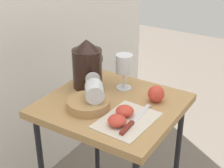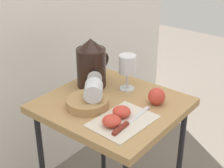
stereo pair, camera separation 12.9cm
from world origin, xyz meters
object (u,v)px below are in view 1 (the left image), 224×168
object	(u,v)px
pitcher	(87,68)
knife	(132,123)
wine_glass_tipped_near	(94,91)
apple_half_right	(125,111)
apple_whole	(156,94)
wine_glass_upright	(124,66)
basket_tray	(89,104)
apple_half_left	(117,121)
table	(112,117)

from	to	relation	value
pitcher	knife	distance (m)	0.35
wine_glass_tipped_near	knife	distance (m)	0.19
pitcher	apple_half_right	bearing A→B (deg)	-116.57
apple_half_right	apple_whole	bearing A→B (deg)	-16.85
apple_half_right	wine_glass_upright	bearing A→B (deg)	31.00
apple_whole	wine_glass_upright	bearing A→B (deg)	79.06
basket_tray	wine_glass_upright	distance (m)	0.23
apple_half_left	wine_glass_upright	bearing A→B (deg)	25.53
wine_glass_tipped_near	pitcher	bearing A→B (deg)	43.77
apple_whole	apple_half_left	bearing A→B (deg)	170.56
apple_half_left	knife	size ratio (longest dim) A/B	0.29
wine_glass_upright	wine_glass_tipped_near	size ratio (longest dim) A/B	0.96
table	pitcher	size ratio (longest dim) A/B	3.12
table	knife	xyz separation A→B (m)	(-0.10, -0.14, 0.08)
wine_glass_upright	apple_half_right	distance (m)	0.24
pitcher	apple_half_left	world-z (taller)	pitcher
knife	basket_tray	bearing A→B (deg)	85.69
apple_half_right	apple_whole	world-z (taller)	apple_whole
apple_half_right	knife	bearing A→B (deg)	-126.31
basket_tray	table	bearing A→B (deg)	-31.35
apple_half_left	knife	distance (m)	0.05
basket_tray	apple_whole	bearing A→B (deg)	-46.83
apple_half_right	table	bearing A→B (deg)	56.04
pitcher	apple_half_left	xyz separation A→B (m)	(-0.20, -0.27, -0.06)
wine_glass_upright	apple_half_right	bearing A→B (deg)	-149.00
pitcher	apple_half_left	size ratio (longest dim) A/B	3.18
basket_tray	wine_glass_tipped_near	size ratio (longest dim) A/B	1.03
apple_whole	knife	size ratio (longest dim) A/B	0.29
table	basket_tray	distance (m)	0.13
apple_whole	basket_tray	bearing A→B (deg)	133.17
apple_half_left	apple_half_right	world-z (taller)	same
table	wine_glass_tipped_near	size ratio (longest dim) A/B	4.20
basket_tray	apple_half_right	size ratio (longest dim) A/B	2.45
wine_glass_tipped_near	knife	bearing A→B (deg)	-100.75
apple_half_left	knife	xyz separation A→B (m)	(0.03, -0.04, -0.01)
wine_glass_tipped_near	apple_half_right	distance (m)	0.14
wine_glass_tipped_near	apple_half_right	bearing A→B (deg)	-89.01
wine_glass_upright	apple_whole	size ratio (longest dim) A/B	2.28
basket_tray	pitcher	distance (m)	0.20
pitcher	apple_half_right	distance (m)	0.29
wine_glass_tipped_near	apple_half_right	size ratio (longest dim) A/B	2.37
basket_tray	wine_glass_tipped_near	world-z (taller)	wine_glass_tipped_near
basket_tray	pitcher	size ratio (longest dim) A/B	0.77
knife	wine_glass_tipped_near	bearing A→B (deg)	79.25
apple_half_right	apple_half_left	bearing A→B (deg)	-171.85
wine_glass_tipped_near	apple_whole	bearing A→B (deg)	-47.78
pitcher	wine_glass_tipped_near	xyz separation A→B (m)	(-0.13, -0.12, -0.02)
pitcher	apple_half_right	world-z (taller)	pitcher
basket_tray	pitcher	bearing A→B (deg)	36.23
wine_glass_upright	apple_half_left	xyz separation A→B (m)	(-0.26, -0.13, -0.08)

